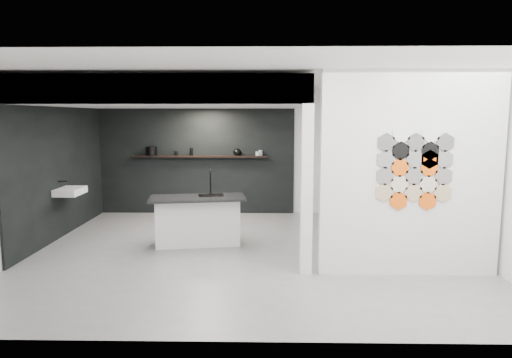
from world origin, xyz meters
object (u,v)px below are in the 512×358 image
object	(u,v)px
glass_vase	(260,153)
bottle_dark	(191,152)
wall_basin	(70,191)
stockpot	(152,151)
partition_panel	(410,174)
kitchen_island	(198,220)
kettle	(237,152)
utensil_cup	(176,153)
glass_bowl	(258,153)

from	to	relation	value
glass_vase	bottle_dark	size ratio (longest dim) A/B	0.74
wall_basin	stockpot	xyz separation A→B (m)	(0.97, 2.07, 0.57)
stockpot	glass_vase	distance (m)	2.42
partition_panel	bottle_dark	bearing A→B (deg)	133.01
kitchen_island	kettle	bearing A→B (deg)	68.45
bottle_dark	utensil_cup	distance (m)	0.35
wall_basin	kettle	size ratio (longest dim) A/B	3.31
partition_panel	stockpot	xyz separation A→B (m)	(-4.49, 3.87, 0.02)
partition_panel	stockpot	world-z (taller)	partition_panel
kettle	partition_panel	bearing A→B (deg)	-61.42
wall_basin	kettle	distance (m)	3.58
glass_bowl	bottle_dark	distance (m)	1.49
partition_panel	kitchen_island	xyz separation A→B (m)	(-3.12, 1.40, -0.97)
kitchen_island	bottle_dark	bearing A→B (deg)	91.79
partition_panel	glass_bowl	bearing A→B (deg)	118.74
utensil_cup	glass_vase	bearing A→B (deg)	0.00
kitchen_island	glass_bowl	size ratio (longest dim) A/B	13.37
partition_panel	bottle_dark	distance (m)	5.29
stockpot	bottle_dark	xyz separation A→B (m)	(0.89, 0.00, -0.01)
utensil_cup	glass_bowl	bearing A→B (deg)	0.00
wall_basin	glass_bowl	bearing A→B (deg)	31.69
stockpot	glass_bowl	size ratio (longest dim) A/B	1.89
wall_basin	kettle	xyz separation A→B (m)	(2.88, 2.07, 0.55)
stockpot	kettle	distance (m)	1.90
kitchen_island	glass_bowl	distance (m)	2.82
wall_basin	bottle_dark	size ratio (longest dim) A/B	3.65
kitchen_island	stockpot	distance (m)	2.99
partition_panel	wall_basin	world-z (taller)	partition_panel
stockpot	utensil_cup	bearing A→B (deg)	0.00
kettle	glass_bowl	xyz separation A→B (m)	(0.47, 0.00, -0.03)
glass_bowl	partition_panel	bearing A→B (deg)	-61.26
kitchen_island	utensil_cup	size ratio (longest dim) A/B	18.85
wall_basin	utensil_cup	bearing A→B (deg)	53.70
kettle	kitchen_island	bearing A→B (deg)	-107.43
bottle_dark	partition_panel	bearing A→B (deg)	-46.99
partition_panel	wall_basin	distance (m)	5.78
kitchen_island	stockpot	size ratio (longest dim) A/B	7.08
glass_bowl	wall_basin	bearing A→B (deg)	-148.31
stockpot	glass_bowl	xyz separation A→B (m)	(2.37, 0.00, -0.05)
wall_basin	kitchen_island	distance (m)	2.41
kitchen_island	utensil_cup	bearing A→B (deg)	99.23
partition_panel	kitchen_island	world-z (taller)	partition_panel
partition_panel	kettle	size ratio (longest dim) A/B	15.46
stockpot	glass_bowl	world-z (taller)	stockpot
stockpot	utensil_cup	distance (m)	0.55
wall_basin	kettle	bearing A→B (deg)	35.66
wall_basin	glass_bowl	size ratio (longest dim) A/B	4.77
kettle	glass_bowl	distance (m)	0.47
bottle_dark	utensil_cup	size ratio (longest dim) A/B	1.85
wall_basin	kitchen_island	xyz separation A→B (m)	(2.34, -0.40, -0.42)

